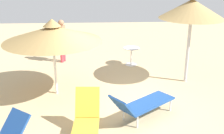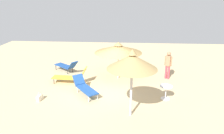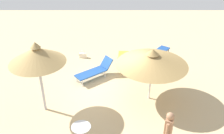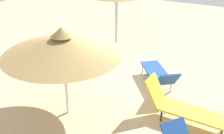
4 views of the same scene
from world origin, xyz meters
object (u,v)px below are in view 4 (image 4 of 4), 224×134
lounge_chair_far_left (159,74)px  side_table_round (53,45)px  parasol_umbrella_far_right (63,45)px  lounge_chair_front (182,107)px

lounge_chair_far_left → side_table_round: (-0.22, -4.20, 0.07)m
side_table_round → lounge_chair_far_left: bearing=87.0°
parasol_umbrella_far_right → lounge_chair_far_left: size_ratio=1.54×
parasol_umbrella_far_right → lounge_chair_front: size_ratio=1.37×
lounge_chair_far_left → lounge_chair_front: lounge_chair_front is taller
parasol_umbrella_far_right → lounge_chair_far_left: (-2.42, 1.66, -1.49)m
parasol_umbrella_far_right → side_table_round: 3.93m
parasol_umbrella_far_right → lounge_chair_front: 3.26m
parasol_umbrella_far_right → lounge_chair_far_left: parasol_umbrella_far_right is taller
lounge_chair_far_left → side_table_round: 4.21m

